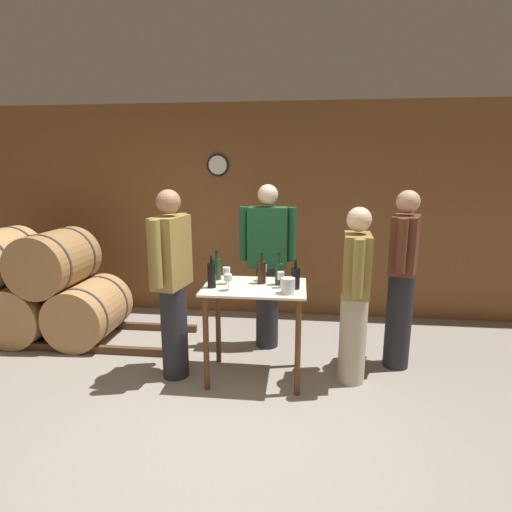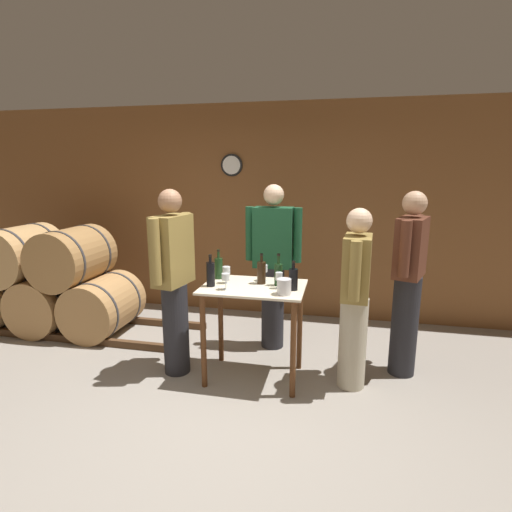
{
  "view_description": "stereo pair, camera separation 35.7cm",
  "coord_description": "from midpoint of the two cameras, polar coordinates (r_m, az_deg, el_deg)",
  "views": [
    {
      "loc": [
        0.62,
        -2.68,
        1.9
      ],
      "look_at": [
        0.24,
        0.79,
        1.13
      ],
      "focal_mm": 28.0,
      "sensor_mm": 36.0,
      "label": 1
    },
    {
      "loc": [
        0.98,
        -2.62,
        1.9
      ],
      "look_at": [
        0.24,
        0.79,
        1.13
      ],
      "focal_mm": 28.0,
      "sensor_mm": 36.0,
      "label": 2
    }
  ],
  "objects": [
    {
      "name": "wine_glass_near_center",
      "position": [
        3.4,
        -7.01,
        -3.22
      ],
      "size": [
        0.07,
        0.07,
        0.14
      ],
      "color": "silver",
      "rests_on": "tasting_table"
    },
    {
      "name": "person_host",
      "position": [
        3.68,
        -14.65,
        -3.56
      ],
      "size": [
        0.29,
        0.58,
        1.73
      ],
      "color": "#232328",
      "rests_on": "ground_plane"
    },
    {
      "name": "person_visitor_bearded",
      "position": [
        3.56,
        11.21,
        -5.26
      ],
      "size": [
        0.25,
        0.59,
        1.59
      ],
      "color": "#B7AD93",
      "rests_on": "ground_plane"
    },
    {
      "name": "wine_glass_near_right",
      "position": [
        3.68,
        -1.79,
        -1.87
      ],
      "size": [
        0.07,
        0.07,
        0.15
      ],
      "color": "silver",
      "rests_on": "tasting_table"
    },
    {
      "name": "back_wall",
      "position": [
        5.17,
        -2.64,
        6.27
      ],
      "size": [
        8.4,
        0.08,
        2.7
      ],
      "color": "brown",
      "rests_on": "ground_plane"
    },
    {
      "name": "wine_bottle_far_left",
      "position": [
        3.75,
        -8.34,
        -1.82
      ],
      "size": [
        0.08,
        0.08,
        0.28
      ],
      "color": "#193819",
      "rests_on": "tasting_table"
    },
    {
      "name": "wine_glass_far_side",
      "position": [
        3.46,
        0.62,
        -2.96
      ],
      "size": [
        0.06,
        0.06,
        0.14
      ],
      "color": "silver",
      "rests_on": "tasting_table"
    },
    {
      "name": "ground_plane",
      "position": [
        3.36,
        -9.32,
        -22.25
      ],
      "size": [
        14.0,
        14.0,
        0.0
      ],
      "primitive_type": "plane",
      "color": "gray"
    },
    {
      "name": "barrel_rack",
      "position": [
        5.28,
        -31.37,
        -4.28
      ],
      "size": [
        3.66,
        0.82,
        1.25
      ],
      "color": "#4C331E",
      "rests_on": "ground_plane"
    },
    {
      "name": "person_visitor_with_scarf",
      "position": [
        3.93,
        17.73,
        -2.87
      ],
      "size": [
        0.34,
        0.56,
        1.71
      ],
      "color": "#232328",
      "rests_on": "ground_plane"
    },
    {
      "name": "wine_bottle_left",
      "position": [
        3.5,
        -9.29,
        -2.71
      ],
      "size": [
        0.07,
        0.07,
        0.29
      ],
      "color": "black",
      "rests_on": "tasting_table"
    },
    {
      "name": "tasting_table",
      "position": [
        3.6,
        -3.04,
        -7.38
      ],
      "size": [
        0.91,
        0.63,
        0.88
      ],
      "color": "beige",
      "rests_on": "ground_plane"
    },
    {
      "name": "wine_bottle_center",
      "position": [
        3.59,
        -2.03,
        -2.32
      ],
      "size": [
        0.08,
        0.08,
        0.28
      ],
      "color": "black",
      "rests_on": "tasting_table"
    },
    {
      "name": "wine_bottle_far_right",
      "position": [
        3.43,
        2.69,
        -3.16
      ],
      "size": [
        0.08,
        0.08,
        0.26
      ],
      "color": "black",
      "rests_on": "tasting_table"
    },
    {
      "name": "person_visitor_near_door",
      "position": [
        4.19,
        -0.8,
        -1.07
      ],
      "size": [
        0.59,
        0.24,
        1.75
      ],
      "color": "#232328",
      "rests_on": "ground_plane"
    },
    {
      "name": "ice_bucket",
      "position": [
        3.31,
        1.5,
        -4.32
      ],
      "size": [
        0.12,
        0.12,
        0.13
      ],
      "color": "silver",
      "rests_on": "tasting_table"
    },
    {
      "name": "wine_glass_near_left",
      "position": [
        3.59,
        -7.1,
        -2.25
      ],
      "size": [
        0.07,
        0.07,
        0.16
      ],
      "color": "silver",
      "rests_on": "tasting_table"
    },
    {
      "name": "wine_bottle_right",
      "position": [
        3.55,
        0.43,
        -2.49
      ],
      "size": [
        0.07,
        0.07,
        0.29
      ],
      "color": "#193819",
      "rests_on": "tasting_table"
    }
  ]
}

